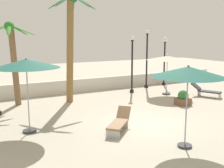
{
  "coord_description": "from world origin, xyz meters",
  "views": [
    {
      "loc": [
        -6.79,
        -9.51,
        3.88
      ],
      "look_at": [
        0.0,
        2.89,
        1.4
      ],
      "focal_mm": 44.5,
      "sensor_mm": 36.0,
      "label": 1
    }
  ],
  "objects_px": {
    "palm_tree_0": "(13,52)",
    "patio_umbrella_0": "(188,72)",
    "lamp_post_1": "(132,63)",
    "lounge_chair_0": "(119,122)",
    "lounge_chair_1": "(206,91)",
    "lamp_post_3": "(165,54)",
    "planter": "(183,98)",
    "lamp_post_0": "(147,57)",
    "patio_umbrella_1": "(26,64)",
    "palm_tree_2": "(71,37)",
    "patio_umbrella_2": "(167,58)"
  },
  "relations": [
    {
      "from": "palm_tree_0",
      "to": "patio_umbrella_0",
      "type": "bearing_deg",
      "value": -65.52
    },
    {
      "from": "lamp_post_1",
      "to": "lounge_chair_0",
      "type": "distance_m",
      "value": 8.01
    },
    {
      "from": "palm_tree_0",
      "to": "lounge_chair_1",
      "type": "relative_size",
      "value": 2.4
    },
    {
      "from": "lamp_post_3",
      "to": "planter",
      "type": "bearing_deg",
      "value": -119.61
    },
    {
      "from": "lamp_post_0",
      "to": "lamp_post_3",
      "type": "relative_size",
      "value": 1.14
    },
    {
      "from": "lamp_post_3",
      "to": "lounge_chair_0",
      "type": "xyz_separation_m",
      "value": [
        -8.48,
        -7.56,
        -2.09
      ]
    },
    {
      "from": "patio_umbrella_0",
      "to": "planter",
      "type": "height_order",
      "value": "patio_umbrella_0"
    },
    {
      "from": "lamp_post_3",
      "to": "lounge_chair_1",
      "type": "distance_m",
      "value": 5.09
    },
    {
      "from": "palm_tree_0",
      "to": "lamp_post_1",
      "type": "height_order",
      "value": "palm_tree_0"
    },
    {
      "from": "patio_umbrella_1",
      "to": "palm_tree_0",
      "type": "height_order",
      "value": "palm_tree_0"
    },
    {
      "from": "palm_tree_0",
      "to": "palm_tree_2",
      "type": "relative_size",
      "value": 0.74
    },
    {
      "from": "patio_umbrella_1",
      "to": "lamp_post_0",
      "type": "relative_size",
      "value": 0.71
    },
    {
      "from": "palm_tree_0",
      "to": "lamp_post_0",
      "type": "distance_m",
      "value": 9.63
    },
    {
      "from": "lamp_post_0",
      "to": "planter",
      "type": "distance_m",
      "value": 5.81
    },
    {
      "from": "lamp_post_1",
      "to": "lounge_chair_0",
      "type": "bearing_deg",
      "value": -126.51
    },
    {
      "from": "palm_tree_0",
      "to": "lamp_post_3",
      "type": "relative_size",
      "value": 1.23
    },
    {
      "from": "lamp_post_0",
      "to": "lamp_post_1",
      "type": "bearing_deg",
      "value": -152.55
    },
    {
      "from": "patio_umbrella_0",
      "to": "patio_umbrella_1",
      "type": "bearing_deg",
      "value": 136.73
    },
    {
      "from": "patio_umbrella_1",
      "to": "planter",
      "type": "xyz_separation_m",
      "value": [
        8.58,
        0.35,
        -2.39
      ]
    },
    {
      "from": "patio_umbrella_2",
      "to": "patio_umbrella_1",
      "type": "bearing_deg",
      "value": -162.41
    },
    {
      "from": "patio_umbrella_1",
      "to": "planter",
      "type": "height_order",
      "value": "patio_umbrella_1"
    },
    {
      "from": "lamp_post_0",
      "to": "lounge_chair_0",
      "type": "height_order",
      "value": "lamp_post_0"
    },
    {
      "from": "lamp_post_0",
      "to": "lounge_chair_0",
      "type": "distance_m",
      "value": 10.04
    },
    {
      "from": "lamp_post_1",
      "to": "lamp_post_3",
      "type": "relative_size",
      "value": 1.02
    },
    {
      "from": "patio_umbrella_2",
      "to": "lounge_chair_0",
      "type": "relative_size",
      "value": 1.57
    },
    {
      "from": "patio_umbrella_2",
      "to": "planter",
      "type": "bearing_deg",
      "value": -111.07
    },
    {
      "from": "patio_umbrella_1",
      "to": "planter",
      "type": "bearing_deg",
      "value": 2.36
    },
    {
      "from": "lamp_post_3",
      "to": "patio_umbrella_1",
      "type": "bearing_deg",
      "value": -153.2
    },
    {
      "from": "lamp_post_1",
      "to": "lounge_chair_1",
      "type": "bearing_deg",
      "value": -44.32
    },
    {
      "from": "lamp_post_0",
      "to": "palm_tree_0",
      "type": "bearing_deg",
      "value": -175.49
    },
    {
      "from": "patio_umbrella_2",
      "to": "lamp_post_3",
      "type": "distance_m",
      "value": 3.59
    },
    {
      "from": "patio_umbrella_1",
      "to": "lamp_post_1",
      "type": "height_order",
      "value": "lamp_post_1"
    },
    {
      "from": "lounge_chair_0",
      "to": "planter",
      "type": "distance_m",
      "value": 5.67
    },
    {
      "from": "patio_umbrella_0",
      "to": "lamp_post_0",
      "type": "height_order",
      "value": "lamp_post_0"
    },
    {
      "from": "patio_umbrella_1",
      "to": "palm_tree_2",
      "type": "xyz_separation_m",
      "value": [
        3.41,
        4.18,
        1.0
      ]
    },
    {
      "from": "lamp_post_0",
      "to": "lounge_chair_1",
      "type": "bearing_deg",
      "value": -70.95
    },
    {
      "from": "lamp_post_1",
      "to": "palm_tree_0",
      "type": "bearing_deg",
      "value": 178.1
    },
    {
      "from": "lamp_post_1",
      "to": "lounge_chair_0",
      "type": "relative_size",
      "value": 2.21
    },
    {
      "from": "lounge_chair_0",
      "to": "planter",
      "type": "xyz_separation_m",
      "value": [
        5.31,
        1.98,
        0.0
      ]
    },
    {
      "from": "palm_tree_2",
      "to": "lamp_post_1",
      "type": "relative_size",
      "value": 1.64
    },
    {
      "from": "lamp_post_0",
      "to": "lamp_post_3",
      "type": "distance_m",
      "value": 1.9
    },
    {
      "from": "patio_umbrella_2",
      "to": "palm_tree_2",
      "type": "bearing_deg",
      "value": 169.7
    },
    {
      "from": "patio_umbrella_2",
      "to": "lamp_post_0",
      "type": "relative_size",
      "value": 0.64
    },
    {
      "from": "palm_tree_0",
      "to": "lamp_post_3",
      "type": "distance_m",
      "value": 11.51
    },
    {
      "from": "patio_umbrella_0",
      "to": "lounge_chair_1",
      "type": "height_order",
      "value": "patio_umbrella_0"
    },
    {
      "from": "patio_umbrella_0",
      "to": "planter",
      "type": "distance_m",
      "value": 6.55
    },
    {
      "from": "palm_tree_0",
      "to": "lounge_chair_0",
      "type": "xyz_separation_m",
      "value": [
        2.97,
        -6.55,
        -2.58
      ]
    },
    {
      "from": "patio_umbrella_2",
      "to": "palm_tree_0",
      "type": "relative_size",
      "value": 0.59
    },
    {
      "from": "patio_umbrella_1",
      "to": "lamp_post_1",
      "type": "bearing_deg",
      "value": 30.48
    },
    {
      "from": "planter",
      "to": "patio_umbrella_0",
      "type": "bearing_deg",
      "value": -132.22
    }
  ]
}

